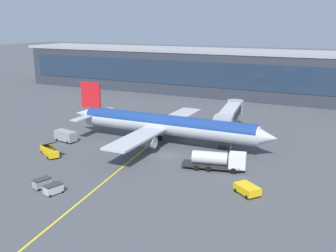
{
  "coord_description": "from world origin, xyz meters",
  "views": [
    {
      "loc": [
        31.33,
        -62.6,
        24.38
      ],
      "look_at": [
        -1.34,
        4.51,
        4.5
      ],
      "focal_mm": 41.36,
      "sensor_mm": 36.0,
      "label": 1
    }
  ],
  "objects_px": {
    "pushback_tug": "(248,189)",
    "fuel_tanker": "(218,160)",
    "main_airliner": "(165,125)",
    "baggage_cart_0": "(42,183)",
    "baggage_cart_1": "(53,189)",
    "belt_loader": "(49,150)",
    "crew_van": "(65,135)"
  },
  "relations": [
    {
      "from": "baggage_cart_0",
      "to": "baggage_cart_1",
      "type": "relative_size",
      "value": 1.0
    },
    {
      "from": "main_airliner",
      "to": "crew_van",
      "type": "relative_size",
      "value": 8.61
    },
    {
      "from": "belt_loader",
      "to": "fuel_tanker",
      "type": "bearing_deg",
      "value": 12.34
    },
    {
      "from": "belt_loader",
      "to": "baggage_cart_0",
      "type": "bearing_deg",
      "value": -51.52
    },
    {
      "from": "pushback_tug",
      "to": "baggage_cart_0",
      "type": "bearing_deg",
      "value": -158.54
    },
    {
      "from": "belt_loader",
      "to": "pushback_tug",
      "type": "relative_size",
      "value": 1.49
    },
    {
      "from": "belt_loader",
      "to": "pushback_tug",
      "type": "distance_m",
      "value": 38.4
    },
    {
      "from": "main_airliner",
      "to": "crew_van",
      "type": "xyz_separation_m",
      "value": [
        -19.88,
        -7.79,
        -2.83
      ]
    },
    {
      "from": "main_airliner",
      "to": "baggage_cart_0",
      "type": "bearing_deg",
      "value": -103.92
    },
    {
      "from": "pushback_tug",
      "to": "fuel_tanker",
      "type": "bearing_deg",
      "value": 133.41
    },
    {
      "from": "crew_van",
      "to": "baggage_cart_0",
      "type": "xyz_separation_m",
      "value": [
        12.88,
        -20.46,
        -0.53
      ]
    },
    {
      "from": "fuel_tanker",
      "to": "baggage_cart_0",
      "type": "height_order",
      "value": "fuel_tanker"
    },
    {
      "from": "fuel_tanker",
      "to": "pushback_tug",
      "type": "height_order",
      "value": "fuel_tanker"
    },
    {
      "from": "crew_van",
      "to": "baggage_cart_1",
      "type": "relative_size",
      "value": 1.77
    },
    {
      "from": "belt_loader",
      "to": "pushback_tug",
      "type": "height_order",
      "value": "belt_loader"
    },
    {
      "from": "fuel_tanker",
      "to": "baggage_cart_1",
      "type": "relative_size",
      "value": 3.71
    },
    {
      "from": "crew_van",
      "to": "pushback_tug",
      "type": "relative_size",
      "value": 1.2
    },
    {
      "from": "fuel_tanker",
      "to": "belt_loader",
      "type": "relative_size",
      "value": 1.68
    },
    {
      "from": "crew_van",
      "to": "baggage_cart_0",
      "type": "distance_m",
      "value": 24.19
    },
    {
      "from": "main_airliner",
      "to": "baggage_cart_0",
      "type": "height_order",
      "value": "main_airliner"
    },
    {
      "from": "main_airliner",
      "to": "belt_loader",
      "type": "height_order",
      "value": "main_airliner"
    },
    {
      "from": "crew_van",
      "to": "baggage_cart_1",
      "type": "height_order",
      "value": "crew_van"
    },
    {
      "from": "fuel_tanker",
      "to": "baggage_cart_0",
      "type": "bearing_deg",
      "value": -139.15
    },
    {
      "from": "pushback_tug",
      "to": "belt_loader",
      "type": "bearing_deg",
      "value": 179.05
    },
    {
      "from": "crew_van",
      "to": "baggage_cart_1",
      "type": "distance_m",
      "value": 26.69
    },
    {
      "from": "main_airliner",
      "to": "baggage_cart_1",
      "type": "height_order",
      "value": "main_airliner"
    },
    {
      "from": "main_airliner",
      "to": "pushback_tug",
      "type": "bearing_deg",
      "value": -37.71
    },
    {
      "from": "pushback_tug",
      "to": "baggage_cart_0",
      "type": "height_order",
      "value": "baggage_cart_0"
    },
    {
      "from": "crew_van",
      "to": "belt_loader",
      "type": "distance_m",
      "value": 9.12
    },
    {
      "from": "baggage_cart_1",
      "to": "crew_van",
      "type": "bearing_deg",
      "value": 126.67
    },
    {
      "from": "fuel_tanker",
      "to": "pushback_tug",
      "type": "xyz_separation_m",
      "value": [
        7.08,
        -7.49,
        -0.9
      ]
    },
    {
      "from": "main_airliner",
      "to": "belt_loader",
      "type": "bearing_deg",
      "value": -135.45
    }
  ]
}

